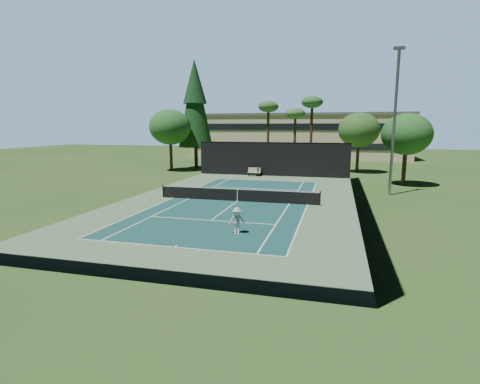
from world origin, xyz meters
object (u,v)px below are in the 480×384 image
object	(u,v)px
tennis_net	(237,194)
tennis_ball_b	(222,198)
tennis_ball_a	(144,230)
park_bench	(254,172)
player	(237,221)
tennis_ball_c	(274,194)
tennis_ball_d	(203,190)
trash_bin	(258,172)

from	to	relation	value
tennis_net	tennis_ball_b	size ratio (longest dim) A/B	169.35
tennis_ball_a	tennis_ball_b	bearing A→B (deg)	82.23
tennis_ball_b	park_bench	bearing A→B (deg)	92.12
player	tennis_ball_a	xyz separation A→B (m)	(-5.25, -0.86, -0.70)
player	tennis_ball_c	world-z (taller)	player
tennis_net	tennis_ball_d	world-z (taller)	tennis_net
tennis_ball_d	park_bench	bearing A→B (deg)	78.33
tennis_ball_b	park_bench	xyz separation A→B (m)	(-0.54, 14.47, 0.51)
tennis_ball_c	trash_bin	bearing A→B (deg)	108.15
tennis_ball_a	tennis_ball_b	distance (m)	10.55
tennis_ball_b	park_bench	world-z (taller)	park_bench
player	park_bench	distance (m)	24.46
tennis_ball_c	trash_bin	world-z (taller)	trash_bin
tennis_net	player	size ratio (longest dim) A/B	8.77
tennis_net	tennis_ball_a	bearing A→B (deg)	-106.88
tennis_net	trash_bin	xyz separation A→B (m)	(-1.58, 15.63, -0.08)
tennis_ball_d	park_bench	distance (m)	11.52
tennis_ball_c	park_bench	size ratio (longest dim) A/B	0.05
tennis_net	tennis_ball_b	distance (m)	1.79
trash_bin	tennis_ball_d	bearing A→B (deg)	-103.47
park_bench	trash_bin	world-z (taller)	park_bench
player	tennis_ball_c	bearing A→B (deg)	72.87
player	tennis_ball_c	size ratio (longest dim) A/B	18.90
tennis_net	trash_bin	world-z (taller)	tennis_net
player	tennis_ball_b	world-z (taller)	player
tennis_net	tennis_ball_c	xyz separation A→B (m)	(2.36, 3.61, -0.52)
tennis_ball_a	trash_bin	distance (m)	25.28
tennis_ball_a	tennis_ball_d	size ratio (longest dim) A/B	1.25
player	tennis_ball_b	distance (m)	10.35
tennis_net	tennis_ball_a	size ratio (longest dim) A/B	168.52
trash_bin	tennis_ball_b	bearing A→B (deg)	-89.66
tennis_ball_d	park_bench	world-z (taller)	park_bench
tennis_ball_a	park_bench	size ratio (longest dim) A/B	0.05
tennis_ball_c	trash_bin	size ratio (longest dim) A/B	0.08
player	tennis_ball_a	bearing A→B (deg)	172.27
tennis_ball_a	trash_bin	bearing A→B (deg)	86.97
tennis_ball_a	tennis_ball_d	bearing A→B (deg)	96.02
tennis_ball_c	park_bench	xyz separation A→B (m)	(-4.39, 11.70, 0.51)
trash_bin	player	bearing A→B (deg)	-80.90
tennis_ball_b	tennis_ball_d	size ratio (longest dim) A/B	1.25
tennis_ball_a	tennis_ball_c	xyz separation A→B (m)	(5.28, 13.23, 0.00)
tennis_ball_a	player	bearing A→B (deg)	9.27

